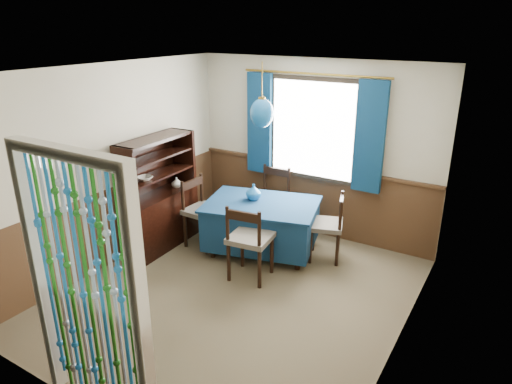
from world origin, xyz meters
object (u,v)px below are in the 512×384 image
Objects in this scene: chair_left at (202,211)px; bowl_shelf at (145,178)px; pendant_lamp at (262,113)px; chair_right at (328,225)px; chair_far at (271,199)px; chair_near at (249,240)px; dining_table at (261,223)px; vase_sideboard at (177,182)px; sideboard at (160,209)px; vase_table at (254,193)px.

bowl_shelf is at bearing -32.53° from chair_left.
bowl_shelf is (-1.22, -0.85, -0.81)m from pendant_lamp.
bowl_shelf is at bearing 99.71° from chair_right.
chair_near is at bearing 108.54° from chair_far.
dining_table is at bearing 101.69° from chair_near.
chair_far is (-0.21, 0.62, 0.10)m from dining_table.
vase_sideboard is at bearing -168.17° from pendant_lamp.
sideboard is 1.94m from pendant_lamp.
dining_table is 0.42m from vase_table.
chair_far is at bearing 108.43° from pendant_lamp.
vase_sideboard is at bearing 77.06° from sideboard.
chair_left is 5.84× the size of vase_sideboard.
chair_right is at bearing 17.89° from pendant_lamp.
dining_table is 10.21× the size of vase_sideboard.
vase_table is (0.64, 0.30, 0.29)m from chair_left.
dining_table is 1.63m from bowl_shelf.
pendant_lamp reaches higher than dining_table.
sideboard reaches higher than vase_table.
pendant_lamp reaches higher than vase_table.
chair_near is at bearing -85.74° from dining_table.
vase_sideboard is at bearing 85.47° from chair_right.
pendant_lamp reaches higher than chair_left.
chair_right is at bearing 28.58° from bowl_shelf.
chair_right is 1.13× the size of pendant_lamp.
chair_near is 1.13m from chair_right.
chair_near is 1.38m from chair_far.
sideboard is (-1.28, -0.57, 0.14)m from dining_table.
chair_far is at bearing 45.90° from sideboard.
chair_left is 0.62× the size of sideboard.
chair_far reaches higher than vase_table.
vase_sideboard is (-1.22, -0.26, 0.44)m from dining_table.
vase_sideboard is at bearing -86.33° from chair_left.
chair_left is at bearing 55.45° from chair_far.
chair_near is at bearing -16.27° from vase_sideboard.
chair_right is 0.58× the size of sideboard.
vase_table is at bearing 26.87° from sideboard.
pendant_lamp reaches higher than chair_far.
bowl_shelf reaches higher than dining_table.
chair_far is 1.53m from pendant_lamp.
vase_table is at bearing 83.35° from chair_right.
chair_left is at bearing 55.36° from bowl_shelf.
vase_table is (-0.39, 0.74, 0.29)m from chair_near.
chair_right is 4.51× the size of vase_table.
dining_table is 8.48× the size of vase_table.
vase_table is 1.11m from vase_sideboard.
chair_near is 1.09× the size of chair_right.
chair_near is 1.00× the size of chair_far.
sideboard is 9.41× the size of vase_sideboard.
vase_table is 1.43m from bowl_shelf.
vase_sideboard is at bearing 156.42° from chair_near.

